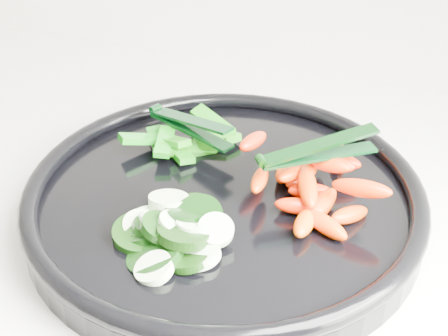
% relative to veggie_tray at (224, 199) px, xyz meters
% --- Properties ---
extents(veggie_tray, '(0.46, 0.46, 0.04)m').
position_rel_veggie_tray_xyz_m(veggie_tray, '(0.00, 0.00, 0.00)').
color(veggie_tray, black).
rests_on(veggie_tray, counter).
extents(cucumber_pile, '(0.12, 0.13, 0.04)m').
position_rel_veggie_tray_xyz_m(cucumber_pile, '(-0.03, -0.07, 0.01)').
color(cucumber_pile, black).
rests_on(cucumber_pile, veggie_tray).
extents(carrot_pile, '(0.15, 0.17, 0.05)m').
position_rel_veggie_tray_xyz_m(carrot_pile, '(0.08, 0.02, 0.02)').
color(carrot_pile, red).
rests_on(carrot_pile, veggie_tray).
extents(pepper_pile, '(0.12, 0.10, 0.04)m').
position_rel_veggie_tray_xyz_m(pepper_pile, '(-0.07, 0.07, 0.01)').
color(pepper_pile, '#166B0A').
rests_on(pepper_pile, veggie_tray).
extents(tong_carrot, '(0.10, 0.08, 0.02)m').
position_rel_veggie_tray_xyz_m(tong_carrot, '(0.08, 0.03, 0.05)').
color(tong_carrot, black).
rests_on(tong_carrot, carrot_pile).
extents(tong_pepper, '(0.11, 0.06, 0.02)m').
position_rel_veggie_tray_xyz_m(tong_pepper, '(-0.07, 0.07, 0.03)').
color(tong_pepper, black).
rests_on(tong_pepper, pepper_pile).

